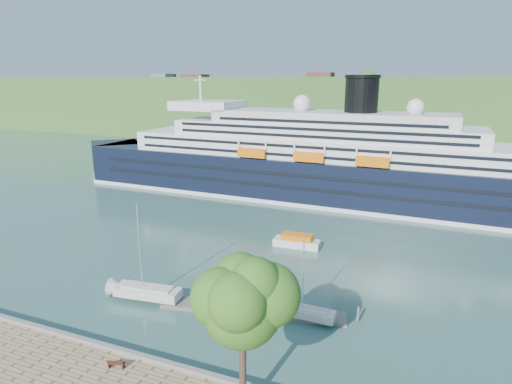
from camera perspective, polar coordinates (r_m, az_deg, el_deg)
The scene contains 10 objects.
ground at distance 38.79m, azimuth -12.58°, elevation -22.33°, with size 400.00×400.00×0.00m, color #32594F.
far_hillside at distance 171.39m, azimuth 15.87°, elevation 10.51°, with size 400.00×50.00×24.00m, color #355E25.
quay_coping at distance 37.98m, azimuth -12.86°, elevation -21.10°, with size 220.00×0.50×0.30m, color slate.
cruise_ship at distance 85.39m, azimuth 6.04°, elevation 7.21°, with size 107.18×15.61×24.07m, color black, non-canonical shape.
park_bench at distance 38.11m, azimuth -18.13°, elevation -20.84°, with size 1.37×0.56×0.88m, color #412012, non-canonical shape.
promenade_tree at distance 30.29m, azimuth -1.83°, elevation -17.39°, with size 7.32×7.32×12.12m, color #306019, non-canonical shape.
floating_pontoon at distance 45.58m, azimuth -0.57°, elevation -15.47°, with size 19.14×2.34×0.43m, color slate, non-canonical shape.
sailboat_white_near at distance 46.85m, azimuth -14.55°, elevation -8.29°, with size 8.04×2.23×10.39m, color silver, non-canonical shape.
sailboat_white_far at distance 42.72m, azimuth 6.84°, elevation -11.90°, with size 6.30×1.75×8.14m, color silver, non-canonical shape.
tender_launch at distance 61.70m, azimuth 5.46°, elevation -6.43°, with size 6.65×2.27×1.84m, color orange, non-canonical shape.
Camera 1 is at (18.44, -25.03, 23.19)m, focal length 30.00 mm.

